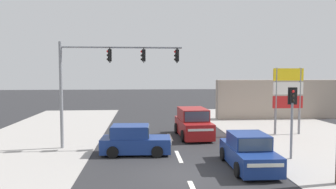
{
  "coord_description": "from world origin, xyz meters",
  "views": [
    {
      "loc": [
        -1.88,
        -13.35,
        4.28
      ],
      "look_at": [
        -0.46,
        4.0,
        3.11
      ],
      "focal_mm": 35.0,
      "sensor_mm": 36.0,
      "label": 1
    }
  ],
  "objects_px": {
    "traffic_signal_mast": "(104,71)",
    "shopping_plaza_sign": "(288,91)",
    "pedestal_signal_right_kerb": "(292,111)",
    "hatchback_oncoming_mid": "(134,141)",
    "suv_kerbside_parked": "(193,124)",
    "sedan_receding_far": "(249,152)"
  },
  "relations": [
    {
      "from": "shopping_plaza_sign",
      "to": "sedan_receding_far",
      "type": "distance_m",
      "value": 9.49
    },
    {
      "from": "shopping_plaza_sign",
      "to": "traffic_signal_mast",
      "type": "bearing_deg",
      "value": -166.18
    },
    {
      "from": "pedestal_signal_right_kerb",
      "to": "suv_kerbside_parked",
      "type": "relative_size",
      "value": 0.77
    },
    {
      "from": "sedan_receding_far",
      "to": "hatchback_oncoming_mid",
      "type": "xyz_separation_m",
      "value": [
        -5.16,
        2.93,
        -0.0
      ]
    },
    {
      "from": "traffic_signal_mast",
      "to": "hatchback_oncoming_mid",
      "type": "relative_size",
      "value": 1.86
    },
    {
      "from": "pedestal_signal_right_kerb",
      "to": "sedan_receding_far",
      "type": "xyz_separation_m",
      "value": [
        -2.58,
        -1.26,
        -1.71
      ]
    },
    {
      "from": "sedan_receding_far",
      "to": "hatchback_oncoming_mid",
      "type": "distance_m",
      "value": 5.93
    },
    {
      "from": "pedestal_signal_right_kerb",
      "to": "suv_kerbside_parked",
      "type": "height_order",
      "value": "pedestal_signal_right_kerb"
    },
    {
      "from": "traffic_signal_mast",
      "to": "hatchback_oncoming_mid",
      "type": "height_order",
      "value": "traffic_signal_mast"
    },
    {
      "from": "pedestal_signal_right_kerb",
      "to": "hatchback_oncoming_mid",
      "type": "relative_size",
      "value": 0.96
    },
    {
      "from": "pedestal_signal_right_kerb",
      "to": "shopping_plaza_sign",
      "type": "bearing_deg",
      "value": 66.94
    },
    {
      "from": "shopping_plaza_sign",
      "to": "suv_kerbside_parked",
      "type": "distance_m",
      "value": 6.95
    },
    {
      "from": "traffic_signal_mast",
      "to": "hatchback_oncoming_mid",
      "type": "bearing_deg",
      "value": -43.88
    },
    {
      "from": "pedestal_signal_right_kerb",
      "to": "hatchback_oncoming_mid",
      "type": "height_order",
      "value": "pedestal_signal_right_kerb"
    },
    {
      "from": "sedan_receding_far",
      "to": "shopping_plaza_sign",
      "type": "bearing_deg",
      "value": 55.16
    },
    {
      "from": "traffic_signal_mast",
      "to": "suv_kerbside_parked",
      "type": "xyz_separation_m",
      "value": [
        5.53,
        2.7,
        -3.47
      ]
    },
    {
      "from": "shopping_plaza_sign",
      "to": "pedestal_signal_right_kerb",
      "type": "bearing_deg",
      "value": -113.06
    },
    {
      "from": "hatchback_oncoming_mid",
      "to": "traffic_signal_mast",
      "type": "bearing_deg",
      "value": 136.12
    },
    {
      "from": "traffic_signal_mast",
      "to": "shopping_plaza_sign",
      "type": "bearing_deg",
      "value": 13.82
    },
    {
      "from": "traffic_signal_mast",
      "to": "pedestal_signal_right_kerb",
      "type": "height_order",
      "value": "traffic_signal_mast"
    },
    {
      "from": "pedestal_signal_right_kerb",
      "to": "shopping_plaza_sign",
      "type": "height_order",
      "value": "shopping_plaza_sign"
    },
    {
      "from": "pedestal_signal_right_kerb",
      "to": "sedan_receding_far",
      "type": "bearing_deg",
      "value": -154.03
    }
  ]
}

